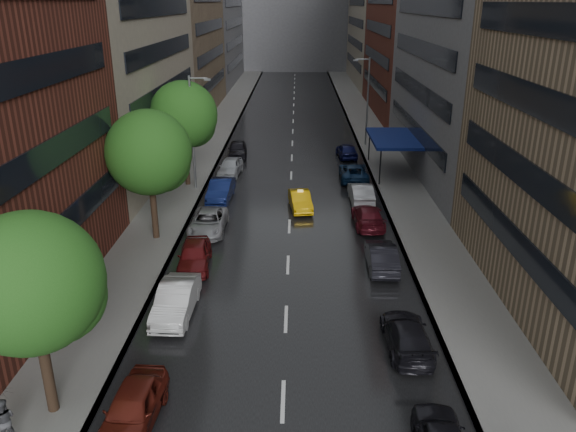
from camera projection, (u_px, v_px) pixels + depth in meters
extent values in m
cube|color=black|center=(293.00, 135.00, 64.64)|extent=(14.00, 140.00, 0.01)
cube|color=gray|center=(215.00, 134.00, 64.75)|extent=(4.00, 140.00, 0.15)
cube|color=gray|center=(371.00, 135.00, 64.48)|extent=(4.00, 140.00, 0.15)
cube|color=#937A5B|center=(180.00, 29.00, 73.98)|extent=(8.00, 28.00, 22.00)
cube|color=slate|center=(470.00, 32.00, 47.05)|extent=(8.00, 28.00, 24.00)
cube|color=gray|center=(379.00, 4.00, 100.46)|extent=(8.00, 32.00, 28.00)
cylinder|color=#382619|center=(46.00, 363.00, 20.34)|extent=(0.40, 0.40, 4.39)
sphere|color=#1E5116|center=(31.00, 283.00, 19.16)|extent=(5.02, 5.02, 5.02)
cylinder|color=#382619|center=(154.00, 206.00, 35.62)|extent=(0.40, 0.40, 4.63)
sphere|color=#1E5116|center=(149.00, 152.00, 34.37)|extent=(5.30, 5.30, 5.30)
cylinder|color=#382619|center=(186.00, 158.00, 46.12)|extent=(0.40, 0.40, 4.76)
sphere|color=#1E5116|center=(184.00, 115.00, 44.84)|extent=(5.44, 5.44, 5.44)
imported|color=yellow|center=(300.00, 200.00, 41.48)|extent=(1.93, 4.23, 1.35)
imported|color=#5B1A12|center=(133.00, 408.00, 20.25)|extent=(2.02, 4.49, 1.50)
imported|color=silver|center=(176.00, 300.00, 27.45)|extent=(1.76, 4.81, 1.57)
imported|color=maroon|center=(194.00, 255.00, 32.37)|extent=(2.14, 4.59, 1.52)
imported|color=gray|center=(208.00, 222.00, 37.42)|extent=(2.29, 4.97, 1.38)
imported|color=#0F1847|center=(221.00, 190.00, 43.50)|extent=(1.86, 4.79, 1.56)
imported|color=#A4A8AE|center=(230.00, 167.00, 49.61)|extent=(2.19, 4.57, 1.51)
imported|color=black|center=(237.00, 149.00, 55.45)|extent=(2.14, 4.64, 1.54)
imported|color=black|center=(407.00, 335.00, 24.77)|extent=(1.94, 4.66, 1.35)
imported|color=black|center=(381.00, 256.00, 32.30)|extent=(1.65, 4.55, 1.49)
imported|color=#59111C|center=(368.00, 216.00, 38.38)|extent=(2.04, 4.86, 1.40)
imported|color=#A6AAB0|center=(361.00, 193.00, 42.85)|extent=(1.73, 4.63, 1.51)
imported|color=#0E2343|center=(354.00, 172.00, 48.29)|extent=(2.47, 5.17, 1.42)
imported|color=#0E1142|center=(347.00, 150.00, 55.10)|extent=(2.10, 4.43, 1.46)
imported|color=#48484D|center=(4.00, 421.00, 19.29)|extent=(0.99, 0.88, 1.68)
cylinder|color=gray|center=(192.00, 134.00, 44.43)|extent=(0.18, 0.18, 9.00)
cube|color=gray|center=(207.00, 80.00, 42.90)|extent=(0.50, 0.22, 0.16)
cylinder|color=gray|center=(367.00, 102.00, 58.19)|extent=(0.18, 0.18, 9.00)
cube|color=gray|center=(356.00, 60.00, 56.71)|extent=(0.50, 0.22, 0.16)
cube|color=navy|center=(393.00, 138.00, 49.38)|extent=(4.00, 8.00, 0.25)
cylinder|color=black|center=(380.00, 167.00, 46.40)|extent=(0.12, 0.12, 3.00)
cylinder|color=black|center=(369.00, 145.00, 53.49)|extent=(0.12, 0.12, 3.00)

